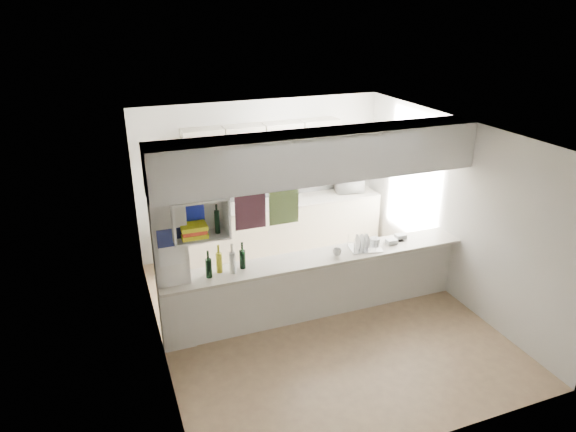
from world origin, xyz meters
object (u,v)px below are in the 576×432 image
microwave (349,184)px  wine_bottles (226,262)px  dish_rack (365,243)px  bowl (352,176)px

microwave → wine_bottles: wine_bottles is taller
dish_rack → wine_bottles: bearing=-170.3°
bowl → dish_rack: size_ratio=0.55×
bowl → dish_rack: bowl is taller
bowl → dish_rack: bearing=-112.7°
bowl → wine_bottles: 3.53m
microwave → dish_rack: (-0.86, -2.15, -0.04)m
bowl → wine_bottles: wine_bottles is taller
microwave → dish_rack: bearing=81.4°
bowl → wine_bottles: size_ratio=0.49×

